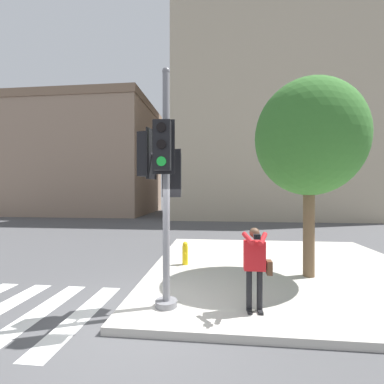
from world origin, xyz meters
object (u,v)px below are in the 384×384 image
person_photographer (255,262)px  traffic_signal_pole (163,175)px  street_tree (309,138)px  fire_hydrant (185,253)px

person_photographer → traffic_signal_pole: bearing=178.5°
street_tree → fire_hydrant: (-3.47, 0.75, -3.38)m
person_photographer → fire_hydrant: person_photographer is taller
street_tree → person_photographer: bearing=-128.2°
traffic_signal_pole → person_photographer: size_ratio=2.98×
person_photographer → street_tree: size_ratio=0.30×
person_photographer → street_tree: 3.95m
traffic_signal_pole → fire_hydrant: size_ratio=6.68×
street_tree → fire_hydrant: size_ratio=7.45×
street_tree → fire_hydrant: bearing=167.8°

